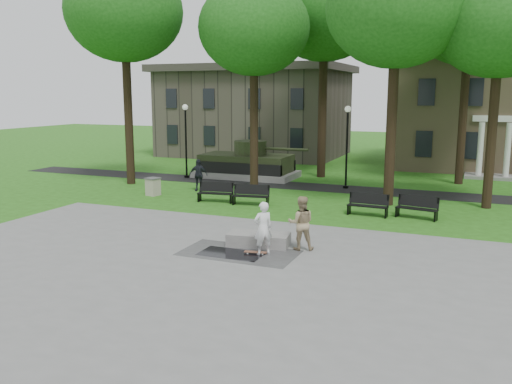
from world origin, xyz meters
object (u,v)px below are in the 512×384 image
concrete_block (259,239)px  trash_bin (153,187)px  friend_watching (301,223)px  skateboarder (263,228)px  park_bench_0 (216,192)px

concrete_block → trash_bin: (-8.94, 6.95, 0.24)m
friend_watching → trash_bin: 12.55m
skateboarder → friend_watching: (1.02, 1.04, 0.04)m
park_bench_0 → concrete_block: bearing=-61.1°
concrete_block → park_bench_0: size_ratio=1.19×
concrete_block → skateboarder: skateboarder is taller
concrete_block → trash_bin: 11.33m
friend_watching → park_bench_0: size_ratio=1.03×
skateboarder → friend_watching: 1.46m
trash_bin → skateboarder: bearing=-39.8°
concrete_block → friend_watching: bearing=3.6°
skateboarder → trash_bin: bearing=-83.8°
concrete_block → friend_watching: 1.72m
concrete_block → trash_bin: size_ratio=2.29×
skateboarder → trash_bin: (-9.48, 7.89, -0.45)m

